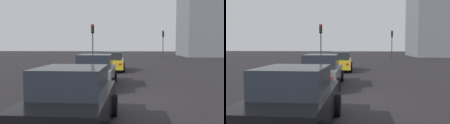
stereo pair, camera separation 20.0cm
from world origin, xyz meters
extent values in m
cube|color=black|center=(0.00, 0.00, -0.10)|extent=(160.00, 160.00, 0.20)
cube|color=gold|center=(10.61, 1.55, 0.60)|extent=(4.46, 1.99, 0.68)
cube|color=#1E232B|center=(10.39, 1.54, 1.25)|extent=(2.04, 1.69, 0.63)
cylinder|color=black|center=(12.01, 0.68, 0.32)|extent=(0.65, 0.24, 0.64)
cylinder|color=black|center=(11.94, 2.51, 0.32)|extent=(0.65, 0.24, 0.64)
cylinder|color=black|center=(9.28, 0.58, 0.32)|extent=(0.65, 0.24, 0.64)
cylinder|color=black|center=(9.21, 2.41, 0.32)|extent=(0.65, 0.24, 0.64)
cube|color=red|center=(8.42, 0.81, 0.72)|extent=(0.04, 0.20, 0.11)
cube|color=red|center=(8.37, 2.13, 0.72)|extent=(0.04, 0.20, 0.11)
cube|color=slate|center=(3.07, 1.78, 0.62)|extent=(4.79, 1.92, 0.71)
cube|color=#1E232B|center=(2.83, 1.77, 1.31)|extent=(2.17, 1.64, 0.67)
cylinder|color=black|center=(4.56, 0.91, 0.32)|extent=(0.64, 0.23, 0.64)
cylinder|color=black|center=(4.52, 2.71, 0.32)|extent=(0.64, 0.23, 0.64)
cylinder|color=black|center=(1.62, 0.84, 0.32)|extent=(0.64, 0.23, 0.64)
cylinder|color=black|center=(1.58, 2.65, 0.32)|extent=(0.64, 0.23, 0.64)
cube|color=red|center=(0.70, 1.07, 0.74)|extent=(0.03, 0.20, 0.11)
cube|color=red|center=(0.67, 2.37, 0.74)|extent=(0.03, 0.20, 0.11)
cube|color=black|center=(-3.34, 1.36, 0.60)|extent=(4.02, 1.75, 0.68)
cube|color=#1E232B|center=(-3.54, 1.36, 1.26)|extent=(1.81, 1.53, 0.64)
cylinder|color=black|center=(-2.10, 0.49, 0.32)|extent=(0.64, 0.22, 0.64)
cylinder|color=black|center=(-2.09, 2.22, 0.32)|extent=(0.64, 0.22, 0.64)
cylinder|color=#2D2D30|center=(15.15, 3.93, 1.68)|extent=(0.11, 0.11, 3.35)
cube|color=black|center=(15.09, 3.93, 3.80)|extent=(0.21, 0.29, 0.90)
sphere|color=red|center=(14.98, 3.94, 4.07)|extent=(0.20, 0.20, 0.20)
sphere|color=black|center=(14.98, 3.94, 3.80)|extent=(0.20, 0.20, 0.20)
sphere|color=black|center=(14.98, 3.94, 3.53)|extent=(0.20, 0.20, 0.20)
cylinder|color=#2D2D30|center=(26.05, -4.64, 1.68)|extent=(0.11, 0.11, 3.36)
cube|color=black|center=(26.00, -4.63, 3.81)|extent=(0.24, 0.31, 0.90)
sphere|color=red|center=(25.89, -4.62, 4.08)|extent=(0.20, 0.20, 0.20)
sphere|color=black|center=(25.89, -4.62, 3.81)|extent=(0.20, 0.20, 0.20)
sphere|color=black|center=(25.89, -4.62, 3.54)|extent=(0.20, 0.20, 0.20)
cube|color=slate|center=(39.20, -14.00, 7.35)|extent=(12.15, 8.00, 14.71)
camera|label=1|loc=(-8.95, -0.02, 2.08)|focal=37.84mm
camera|label=2|loc=(-8.93, -0.22, 2.08)|focal=37.84mm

